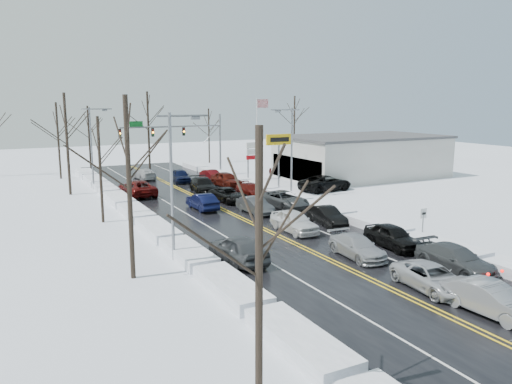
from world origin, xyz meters
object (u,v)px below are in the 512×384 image
traffic_signal_mast (183,134)px  flagpole (258,128)px  oncoming_car_0 (202,209)px  tires_plus_sign (279,143)px  dealership_building (362,156)px

traffic_signal_mast → flagpole: 11.90m
oncoming_car_0 → traffic_signal_mast: bearing=-105.8°
traffic_signal_mast → tires_plus_sign: bearing=-59.5°
tires_plus_sign → dealership_building: 13.82m
traffic_signal_mast → tires_plus_sign: traffic_signal_mast is taller
flagpole → dealership_building: (8.80, -12.00, -3.27)m
dealership_building → tires_plus_sign: bearing=-171.5°
oncoming_car_0 → flagpole: bearing=-129.4°
traffic_signal_mast → flagpole: size_ratio=1.33×
tires_plus_sign → flagpole: size_ratio=0.60×
flagpole → dealership_building: 15.24m
tires_plus_sign → oncoming_car_0: bearing=-149.3°
flagpole → oncoming_car_0: bearing=-128.4°
tires_plus_sign → flagpole: 14.79m
dealership_building → traffic_signal_mast: bearing=154.1°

